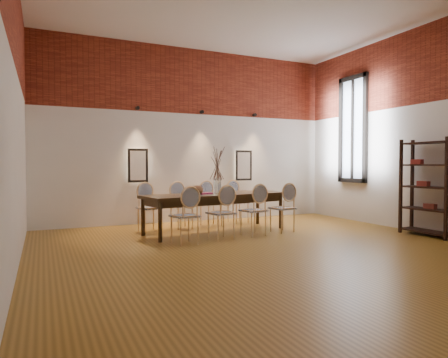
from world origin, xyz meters
name	(u,v)px	position (x,y,z in m)	size (l,w,h in m)	color
floor	(270,250)	(0.00, 0.00, -0.01)	(7.00, 7.00, 0.02)	olive
wall_back	(192,136)	(0.00, 3.55, 2.00)	(7.00, 0.10, 4.00)	silver
wall_left	(9,106)	(-3.55, 0.00, 2.00)	(0.10, 7.00, 4.00)	silver
wall_right	(431,129)	(3.55, 0.00, 2.00)	(0.10, 7.00, 4.00)	silver
brick_band_back	(193,81)	(0.00, 3.48, 3.25)	(7.00, 0.02, 1.50)	maroon
brick_band_right	(430,62)	(3.48, 0.00, 3.25)	(0.02, 7.00, 1.50)	maroon
niche_left	(138,166)	(-1.30, 3.45, 1.30)	(0.36, 0.06, 0.66)	#FFEAC6
niche_right	(243,165)	(1.30, 3.45, 1.30)	(0.36, 0.06, 0.66)	#FFEAC6
spot_fixture_left	(138,108)	(-1.30, 3.42, 2.55)	(0.08, 0.08, 0.10)	black
spot_fixture_mid	(202,112)	(0.20, 3.42, 2.55)	(0.08, 0.08, 0.10)	black
spot_fixture_right	(255,115)	(1.60, 3.42, 2.55)	(0.08, 0.08, 0.10)	black
window_glass	(353,129)	(3.46, 2.00, 2.15)	(0.02, 0.78, 2.38)	silver
window_frame	(353,129)	(3.44, 2.00, 2.15)	(0.08, 0.90, 2.50)	black
window_mullion	(353,129)	(3.44, 2.00, 2.15)	(0.06, 0.06, 2.40)	black
dining_table	(216,213)	(-0.12, 1.87, 0.38)	(2.87, 0.92, 0.75)	#38220F
chair_near_a	(185,216)	(-1.07, 0.97, 0.47)	(0.44, 0.44, 0.94)	#E2B87C
chair_near_b	(221,213)	(-0.36, 1.08, 0.47)	(0.44, 0.44, 0.94)	#E2B87C
chair_near_c	(253,210)	(0.35, 1.19, 0.47)	(0.44, 0.44, 0.94)	#E2B87C
chair_near_d	(282,208)	(1.06, 1.31, 0.47)	(0.44, 0.44, 0.94)	#E2B87C
chair_far_a	(149,208)	(-1.30, 2.43, 0.47)	(0.44, 0.44, 0.94)	#E2B87C
chair_far_b	(182,206)	(-0.59, 2.54, 0.47)	(0.44, 0.44, 0.94)	#E2B87C
chair_far_c	(211,204)	(0.11, 2.66, 0.47)	(0.44, 0.44, 0.94)	#E2B87C
chair_far_d	(238,202)	(0.82, 2.77, 0.47)	(0.44, 0.44, 0.94)	#E2B87C
vase	(217,186)	(-0.08, 1.87, 0.90)	(0.14, 0.14, 0.30)	silver
dried_branches	(217,163)	(-0.08, 1.87, 1.35)	(0.50, 0.50, 0.70)	brown
bowl	(197,190)	(-0.55, 1.75, 0.84)	(0.24, 0.24, 0.18)	brown
book	(205,193)	(-0.36, 1.84, 0.77)	(0.26, 0.18, 0.03)	#972857
shelving_rack	(428,187)	(3.28, -0.16, 0.90)	(0.38, 1.00, 1.80)	black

